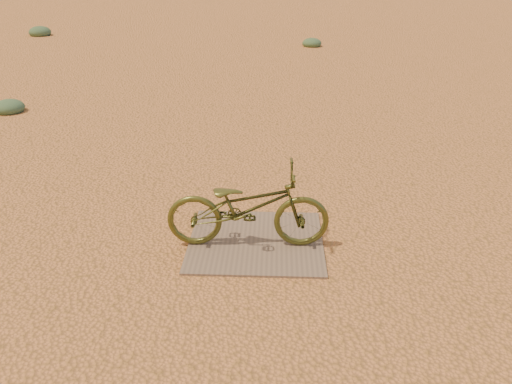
{
  "coord_description": "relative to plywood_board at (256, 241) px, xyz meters",
  "views": [
    {
      "loc": [
        -0.27,
        -4.51,
        2.61
      ],
      "look_at": [
        -0.45,
        -0.25,
        0.55
      ],
      "focal_mm": 35.0,
      "sensor_mm": 36.0,
      "label": 1
    }
  ],
  "objects": [
    {
      "name": "plywood_board",
      "position": [
        0.0,
        0.0,
        0.0
      ],
      "size": [
        1.32,
        1.21,
        0.02
      ],
      "primitive_type": "cube",
      "color": "brown",
      "rests_on": "ground"
    },
    {
      "name": "kale_c",
      "position": [
        -8.04,
        13.32,
        -0.01
      ],
      "size": [
        0.74,
        0.74,
        0.41
      ],
      "primitive_type": "ellipsoid",
      "color": "#496844",
      "rests_on": "ground"
    },
    {
      "name": "ground",
      "position": [
        0.45,
        0.25,
        -0.01
      ],
      "size": [
        120.0,
        120.0,
        0.0
      ],
      "primitive_type": "plane",
      "color": "#CD7A45",
      "rests_on": "ground"
    },
    {
      "name": "bicycle",
      "position": [
        -0.07,
        -0.07,
        0.42
      ],
      "size": [
        1.56,
        0.58,
        0.81
      ],
      "primitive_type": "imported",
      "rotation": [
        0.0,
        0.0,
        1.6
      ],
      "color": "#44491B",
      "rests_on": "plywood_board"
    },
    {
      "name": "kale_a",
      "position": [
        -4.64,
        4.3,
        -0.01
      ],
      "size": [
        0.53,
        0.53,
        0.29
      ],
      "primitive_type": "ellipsoid",
      "color": "#496844",
      "rests_on": "ground"
    },
    {
      "name": "kale_b",
      "position": [
        1.23,
        11.52,
        -0.01
      ],
      "size": [
        0.58,
        0.58,
        0.32
      ],
      "primitive_type": "ellipsoid",
      "color": "#496844",
      "rests_on": "ground"
    }
  ]
}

